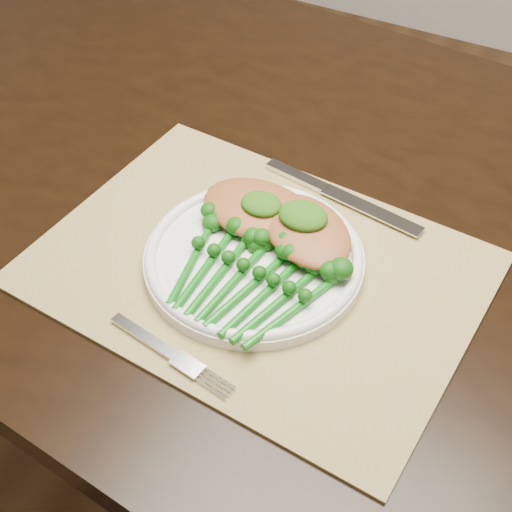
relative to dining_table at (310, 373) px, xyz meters
The scene contains 10 objects.
dining_table is the anchor object (origin of this frame).
placemat 0.40m from the dining_table, 98.57° to the right, with size 0.49×0.36×0.00m, color #9C864F.
dinner_plate 0.42m from the dining_table, 100.74° to the right, with size 0.25×0.25×0.02m.
knife 0.38m from the dining_table, 114.82° to the left, with size 0.23×0.05×0.01m.
fork 0.49m from the dining_table, 95.70° to the right, with size 0.16×0.04×0.00m.
chicken_fillet_left 0.42m from the dining_table, 120.94° to the right, with size 0.14×0.10×0.03m, color #A66030.
chicken_fillet_right 0.42m from the dining_table, 80.48° to the right, with size 0.13×0.09×0.03m, color #A66030.
pesto_dollop_left 0.43m from the dining_table, 116.13° to the right, with size 0.05×0.04×0.02m, color #1A470A.
pesto_dollop_right 0.44m from the dining_table, 84.55° to the right, with size 0.06×0.05×0.02m, color #1A470A.
broccolini_bundle 0.44m from the dining_table, 94.73° to the right, with size 0.17×0.19×0.04m.
Camera 1 is at (0.15, -0.54, 1.35)m, focal length 50.00 mm.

